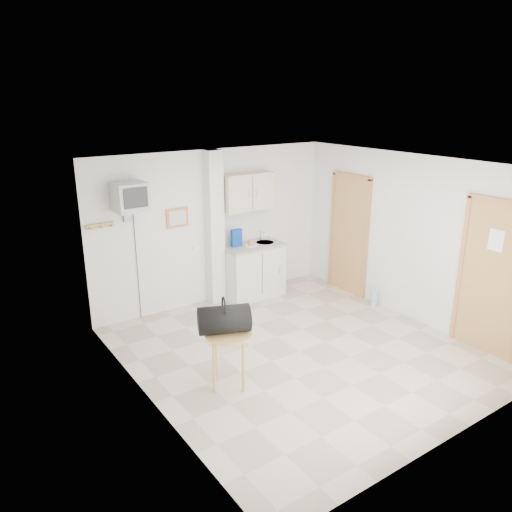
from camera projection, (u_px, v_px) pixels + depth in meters
ground at (299, 351)px, 6.73m from camera, size 4.50×4.50×0.00m
room_envelope at (313, 238)px, 6.45m from camera, size 4.24×4.54×2.55m
kitchenette at (251, 251)px, 8.36m from camera, size 1.03×0.58×2.10m
crt_television at (130, 198)px, 6.94m from camera, size 0.44×0.45×2.15m
round_table at (229, 341)px, 5.80m from camera, size 0.56×0.56×0.68m
duffel_bag at (224, 319)px, 5.72m from camera, size 0.67×0.52×0.44m
water_bottle at (374, 297)px, 8.15m from camera, size 0.11×0.11×0.32m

